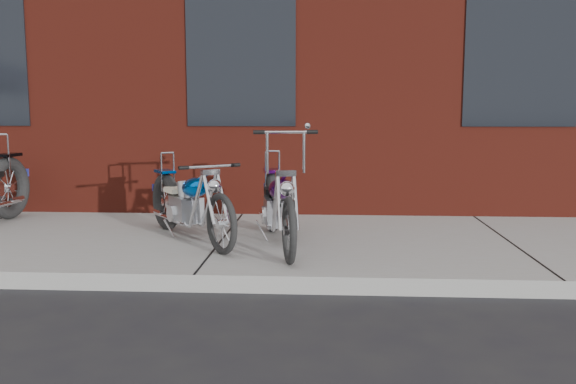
{
  "coord_description": "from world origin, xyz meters",
  "views": [
    {
      "loc": [
        1.07,
        -4.85,
        1.5
      ],
      "look_at": [
        0.73,
        0.8,
        0.74
      ],
      "focal_mm": 38.0,
      "sensor_mm": 36.0,
      "label": 1
    }
  ],
  "objects": [
    {
      "name": "ground",
      "position": [
        0.0,
        0.0,
        0.0
      ],
      "size": [
        120.0,
        120.0,
        0.0
      ],
      "primitive_type": "plane",
      "color": "black",
      "rests_on": "ground"
    },
    {
      "name": "sidewalk",
      "position": [
        0.0,
        1.5,
        0.07
      ],
      "size": [
        22.0,
        3.0,
        0.15
      ],
      "primitive_type": "cube",
      "color": "gray",
      "rests_on": "ground"
    },
    {
      "name": "chopper_purple",
      "position": [
        0.62,
        1.19,
        0.53
      ],
      "size": [
        0.61,
        2.08,
        1.18
      ],
      "rotation": [
        0.0,
        0.0,
        -1.38
      ],
      "color": "black",
      "rests_on": "sidewalk"
    },
    {
      "name": "chopper_blue",
      "position": [
        -0.34,
        1.36,
        0.52
      ],
      "size": [
        1.26,
        1.71,
        0.89
      ],
      "rotation": [
        0.0,
        0.0,
        -0.95
      ],
      "color": "black",
      "rests_on": "sidewalk"
    }
  ]
}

